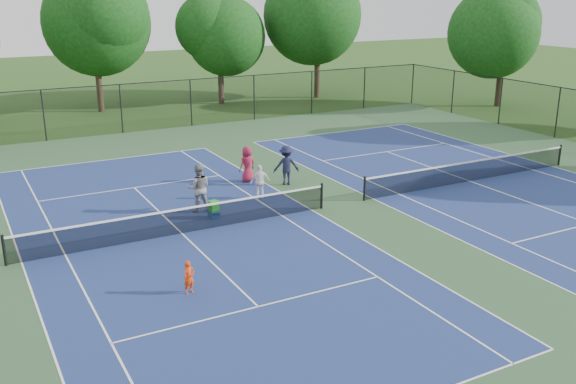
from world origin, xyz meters
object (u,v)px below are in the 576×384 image
child_player (189,277)px  bystander_a (260,182)px  tree_back_b (93,18)px  tree_back_c (219,31)px  tree_back_d (318,11)px  instructor (199,188)px  ball_hopper (214,206)px  tree_side_e (505,27)px  bystander_b (286,165)px  bystander_c (248,164)px  ball_crate (214,214)px

child_player → bystander_a: 9.06m
tree_back_b → tree_back_c: (9.00, -1.00, -1.11)m
tree_back_d → instructor: (-18.53, -21.96, -5.85)m
tree_back_b → child_player: tree_back_b is taller
bystander_a → ball_hopper: (-2.66, -1.35, -0.24)m
tree_back_c → tree_back_d: (8.00, -1.00, 1.34)m
child_player → ball_hopper: child_player is taller
child_player → instructor: 7.31m
instructor → tree_side_e: bearing=-139.0°
bystander_a → instructor: bearing=11.3°
child_player → bystander_a: (5.72, 7.02, 0.23)m
tree_back_c → bystander_a: (-7.67, -22.64, -4.74)m
tree_back_d → bystander_b: bearing=-124.0°
tree_back_d → bystander_a: (-15.67, -21.64, -6.08)m
bystander_c → ball_crate: 5.09m
tree_back_d → tree_side_e: tree_back_d is taller
tree_back_c → instructor: tree_back_c is taller
bystander_b → tree_side_e: bearing=-138.8°
tree_back_c → ball_crate: tree_back_c is taller
tree_back_d → tree_back_b: bearing=173.3°
tree_back_d → bystander_c: 25.09m
tree_back_d → bystander_b: 25.27m
bystander_c → tree_side_e: bearing=-171.8°
instructor → bystander_a: 2.88m
tree_back_c → bystander_a: size_ratio=5.63×
tree_back_b → bystander_a: 24.39m
bystander_c → ball_crate: bystander_c is taller
tree_back_c → bystander_b: tree_back_c is taller
bystander_c → tree_back_c: bearing=-121.2°
tree_back_b → instructor: bearing=-93.7°
bystander_a → bystander_b: size_ratio=0.82×
instructor → tree_back_d: bearing=-111.9°
tree_back_b → child_player: 31.57m
tree_back_d → bystander_b: size_ratio=5.73×
tree_back_d → child_player: 36.32m
tree_back_c → bystander_c: bearing=-109.4°
tree_back_c → bystander_a: 24.37m
child_player → tree_side_e: bearing=12.3°
tree_back_c → bystander_b: bearing=-105.0°
tree_back_d → tree_side_e: (10.00, -10.00, -1.02)m
bystander_a → ball_crate: (-2.66, -1.35, -0.59)m
child_player → bystander_c: bearing=38.1°
tree_back_b → bystander_c: (1.91, -21.13, -5.76)m
tree_back_d → bystander_a: 27.40m
child_player → tree_back_d: bearing=34.8°
tree_back_b → tree_back_c: size_ratio=1.19×
bystander_b → tree_back_c: bearing=-87.4°
tree_side_e → child_player: tree_side_e is taller
tree_back_b → bystander_c: 21.98m
instructor → ball_hopper: size_ratio=4.91×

